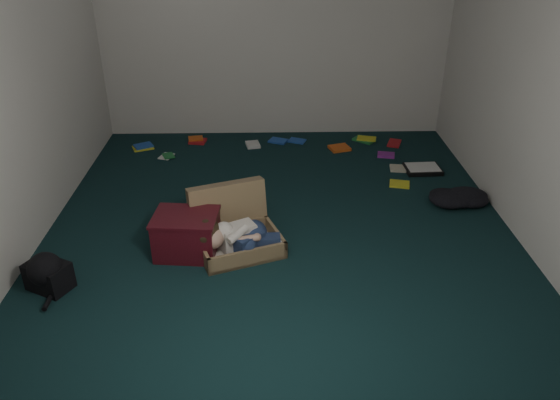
{
  "coord_description": "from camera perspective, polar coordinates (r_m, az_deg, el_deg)",
  "views": [
    {
      "loc": [
        -0.1,
        -4.07,
        2.48
      ],
      "look_at": [
        0.0,
        -0.15,
        0.35
      ],
      "focal_mm": 35.0,
      "sensor_mm": 36.0,
      "label": 1
    }
  ],
  "objects": [
    {
      "name": "person",
      "position": [
        4.32,
        -4.73,
        -3.73
      ],
      "size": [
        0.72,
        0.37,
        0.3
      ],
      "rotation": [
        0.0,
        0.0,
        0.35
      ],
      "color": "silver",
      "rests_on": "suitcase"
    },
    {
      "name": "paper_tray",
      "position": [
        5.95,
        14.68,
        3.16
      ],
      "size": [
        0.38,
        0.29,
        0.05
      ],
      "rotation": [
        0.0,
        0.0,
        0.04
      ],
      "color": "black",
      "rests_on": "floor"
    },
    {
      "name": "backpack",
      "position": [
        4.33,
        -23.04,
        -7.22
      ],
      "size": [
        0.48,
        0.45,
        0.23
      ],
      "primitive_type": null,
      "rotation": [
        0.0,
        0.0,
        -0.48
      ],
      "color": "black",
      "rests_on": "floor"
    },
    {
      "name": "book_scatter",
      "position": [
        6.25,
        2.08,
        5.21
      ],
      "size": [
        3.15,
        1.41,
        0.02
      ],
      "color": "yellow",
      "rests_on": "floor"
    },
    {
      "name": "clothing_pile",
      "position": [
        5.41,
        18.16,
        0.45
      ],
      "size": [
        0.52,
        0.48,
        0.13
      ],
      "primitive_type": null,
      "rotation": [
        0.0,
        0.0,
        0.42
      ],
      "color": "black",
      "rests_on": "floor"
    },
    {
      "name": "wall_back",
      "position": [
        6.43,
        -0.55,
        17.92
      ],
      "size": [
        4.5,
        0.0,
        4.5
      ],
      "primitive_type": "plane",
      "rotation": [
        1.57,
        0.0,
        0.0
      ],
      "color": "silver",
      "rests_on": "ground"
    },
    {
      "name": "wall_front",
      "position": [
        2.18,
        1.36,
        -4.4
      ],
      "size": [
        4.5,
        0.0,
        4.5
      ],
      "primitive_type": "plane",
      "rotation": [
        -1.57,
        0.0,
        0.0
      ],
      "color": "silver",
      "rests_on": "ground"
    },
    {
      "name": "maroon_bin",
      "position": [
        4.41,
        -9.73,
        -3.55
      ],
      "size": [
        0.54,
        0.44,
        0.35
      ],
      "rotation": [
        0.0,
        0.0,
        -0.1
      ],
      "color": "#430D15",
      "rests_on": "floor"
    },
    {
      "name": "wall_left",
      "position": [
        4.65,
        -26.03,
        10.95
      ],
      "size": [
        0.0,
        4.5,
        4.5
      ],
      "primitive_type": "plane",
      "rotation": [
        1.57,
        0.0,
        1.57
      ],
      "color": "silver",
      "rests_on": "ground"
    },
    {
      "name": "floor",
      "position": [
        4.77,
        -0.04,
        -2.84
      ],
      "size": [
        4.5,
        4.5,
        0.0
      ],
      "primitive_type": "plane",
      "color": "black",
      "rests_on": "ground"
    },
    {
      "name": "suitcase",
      "position": [
        4.49,
        -4.79,
        -3.03
      ],
      "size": [
        0.83,
        0.82,
        0.48
      ],
      "rotation": [
        0.0,
        0.0,
        0.35
      ],
      "color": "olive",
      "rests_on": "floor"
    },
    {
      "name": "wall_right",
      "position": [
        4.73,
        25.48,
        11.33
      ],
      "size": [
        0.0,
        4.5,
        4.5
      ],
      "primitive_type": "plane",
      "rotation": [
        1.57,
        0.0,
        -1.57
      ],
      "color": "silver",
      "rests_on": "ground"
    }
  ]
}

